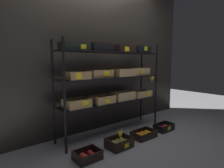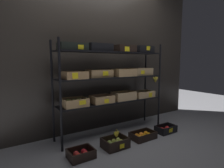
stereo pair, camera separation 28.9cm
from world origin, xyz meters
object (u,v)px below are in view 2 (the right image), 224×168
display_rack (113,76)px  crate_ground_right_apple_red (166,130)px  banana_bunch_loose (116,134)px  crate_ground_orange (143,136)px  crate_ground_apple_red (81,154)px  crate_ground_pear (115,143)px

display_rack → crate_ground_right_apple_red: bearing=-32.7°
display_rack → banana_bunch_loose: size_ratio=16.47×
crate_ground_orange → banana_bunch_loose: (-0.48, -0.01, 0.14)m
crate_ground_apple_red → banana_bunch_loose: bearing=0.4°
display_rack → crate_ground_right_apple_red: (0.72, -0.46, -0.86)m
banana_bunch_loose → display_rack: bearing=61.5°
display_rack → crate_ground_apple_red: size_ratio=6.24×
crate_ground_apple_red → banana_bunch_loose: size_ratio=2.64×
crate_ground_right_apple_red → banana_bunch_loose: bearing=179.6°
crate_ground_pear → crate_ground_orange: 0.50m
crate_ground_apple_red → display_rack: bearing=31.2°
banana_bunch_loose → crate_ground_apple_red: bearing=-179.6°
display_rack → crate_ground_orange: size_ratio=5.06×
display_rack → banana_bunch_loose: 0.89m
crate_ground_orange → crate_ground_pear: bearing=-178.6°
display_rack → crate_ground_apple_red: display_rack is taller
display_rack → crate_ground_pear: 1.00m
banana_bunch_loose → crate_ground_right_apple_red: bearing=-0.4°
crate_ground_apple_red → crate_ground_right_apple_red: crate_ground_right_apple_red is taller
crate_ground_apple_red → crate_ground_pear: bearing=0.1°
crate_ground_pear → crate_ground_right_apple_red: bearing=-0.3°
display_rack → banana_bunch_loose: bearing=-118.5°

